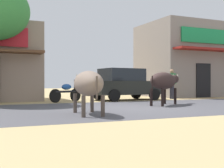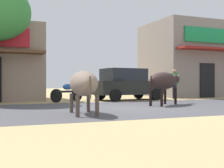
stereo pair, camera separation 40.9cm
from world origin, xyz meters
The scene contains 8 objects.
ground centered at (0.00, 0.00, 0.00)m, with size 80.00×80.00×0.00m, color tan.
asphalt_road centered at (0.00, 0.00, 0.00)m, with size 72.00×6.69×0.00m, color #49484E.
storefront_right_club centered at (8.58, 7.29, 2.45)m, with size 7.35×5.48×4.88m.
parked_hatchback_car centered at (1.64, 4.49, 0.84)m, with size 3.87×2.16×1.64m.
parked_motorcycle centered at (-1.61, 4.15, 0.47)m, with size 1.72×0.86×1.06m.
cow_near_brown centered at (-2.59, -1.60, 0.87)m, with size 1.01×2.58×1.24m.
cow_far_dark centered at (1.49, 0.59, 0.97)m, with size 2.47×1.88×1.34m.
pedestrian_by_shop centered at (4.59, 4.45, 0.98)m, with size 0.39×0.61×1.67m.
Camera 2 is at (-5.15, -9.96, 0.90)m, focal length 48.85 mm.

